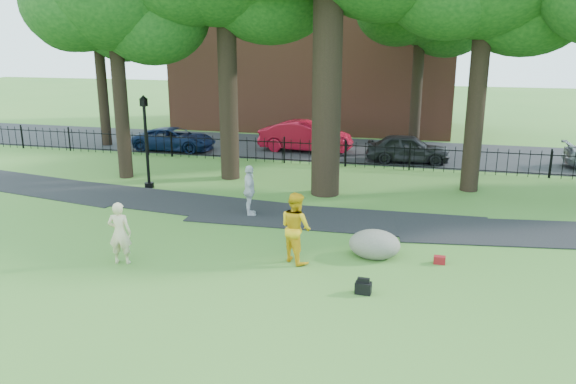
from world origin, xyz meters
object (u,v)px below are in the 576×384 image
(man, at_px, (296,227))
(boulder, at_px, (375,243))
(lamppost, at_px, (146,143))
(red_sedan, at_px, (305,137))
(woman, at_px, (120,233))

(man, height_order, boulder, man)
(man, bearing_deg, lamppost, 0.07)
(man, relative_size, red_sedan, 0.40)
(red_sedan, bearing_deg, boulder, -155.22)
(boulder, bearing_deg, man, -156.93)
(man, relative_size, lamppost, 0.52)
(lamppost, bearing_deg, boulder, -20.83)
(woman, relative_size, man, 0.88)
(boulder, xyz_separation_m, lamppost, (-9.74, 5.20, 1.43))
(woman, xyz_separation_m, lamppost, (-3.12, 7.40, 0.98))
(man, bearing_deg, boulder, -118.53)
(lamppost, xyz_separation_m, red_sedan, (4.52, 8.94, -1.04))
(woman, xyz_separation_m, man, (4.57, 1.33, 0.12))
(woman, height_order, lamppost, lamppost)
(man, distance_m, boulder, 2.31)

